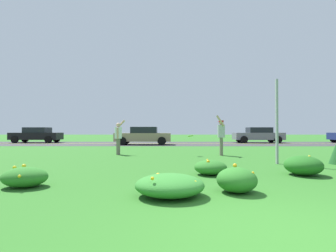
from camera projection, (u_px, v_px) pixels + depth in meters
ground_plane at (198, 154)px, 13.50m from camera, size 120.00×120.00×0.00m
highway_strip at (186, 144)px, 23.98m from camera, size 120.00×7.83×0.01m
highway_center_stripe at (186, 144)px, 23.98m from camera, size 120.00×0.16×0.00m
daylily_clump_mid_left at (303, 165)px, 7.18m from camera, size 0.95×1.04×0.51m
daylily_clump_mid_center at (25, 177)px, 5.67m from camera, size 0.93×0.83×0.44m
daylily_clump_front_left at (211, 167)px, 7.24m from camera, size 0.86×0.91×0.41m
daylily_clump_front_right at (237, 180)px, 5.19m from camera, size 0.76×0.82×0.52m
daylily_clump_near_camera at (170, 185)px, 4.87m from camera, size 1.24×1.22×0.42m
sign_post_near_path at (277, 121)px, 9.60m from camera, size 0.07×0.10×2.99m
person_thrower_white_shirt at (118, 136)px, 13.21m from camera, size 0.47×0.50×1.70m
person_catcher_red_cap_gray_shirt at (221, 134)px, 12.76m from camera, size 0.45×0.50×1.88m
frisbee_lime at (191, 136)px, 12.61m from camera, size 0.27×0.26×0.10m
car_gray_center_left at (258, 135)px, 25.70m from camera, size 4.50×2.00×1.45m
car_tan_center_right at (143, 136)px, 22.26m from camera, size 4.50×2.00×1.45m
car_black_rightmost at (37, 135)px, 25.88m from camera, size 4.50×2.00×1.45m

